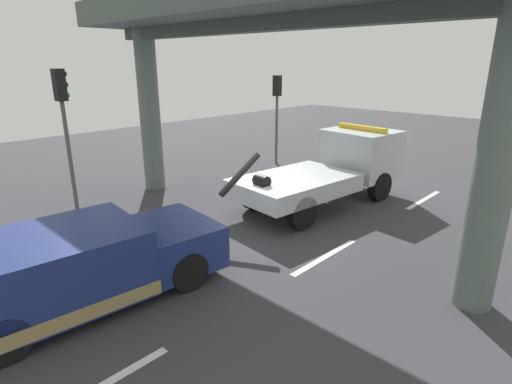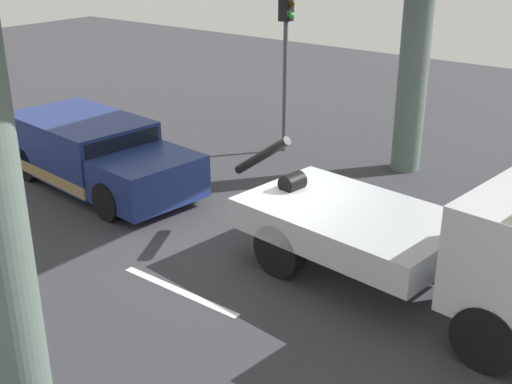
{
  "view_description": "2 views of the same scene",
  "coord_description": "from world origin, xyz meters",
  "px_view_note": "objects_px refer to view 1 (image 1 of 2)",
  "views": [
    {
      "loc": [
        -7.75,
        -7.41,
        4.62
      ],
      "look_at": [
        0.77,
        0.74,
        0.81
      ],
      "focal_mm": 28.47,
      "sensor_mm": 36.0,
      "label": 1
    },
    {
      "loc": [
        7.1,
        -9.35,
        5.88
      ],
      "look_at": [
        -0.43,
        0.33,
        0.86
      ],
      "focal_mm": 46.21,
      "sensor_mm": 36.0,
      "label": 2
    }
  ],
  "objects_px": {
    "towed_van_green": "(79,267)",
    "tow_truck_white": "(335,167)",
    "traffic_light_far": "(277,100)",
    "traffic_light_near": "(64,112)"
  },
  "relations": [
    {
      "from": "tow_truck_white",
      "to": "towed_van_green",
      "type": "relative_size",
      "value": 1.36
    },
    {
      "from": "traffic_light_near",
      "to": "traffic_light_far",
      "type": "xyz_separation_m",
      "value": [
        9.5,
        0.0,
        -0.28
      ]
    },
    {
      "from": "towed_van_green",
      "to": "tow_truck_white",
      "type": "bearing_deg",
      "value": -0.56
    },
    {
      "from": "towed_van_green",
      "to": "traffic_light_far",
      "type": "xyz_separation_m",
      "value": [
        11.53,
        4.9,
        2.16
      ]
    },
    {
      "from": "tow_truck_white",
      "to": "traffic_light_far",
      "type": "relative_size",
      "value": 1.82
    },
    {
      "from": "tow_truck_white",
      "to": "traffic_light_far",
      "type": "bearing_deg",
      "value": 61.42
    },
    {
      "from": "tow_truck_white",
      "to": "towed_van_green",
      "type": "bearing_deg",
      "value": 179.44
    },
    {
      "from": "tow_truck_white",
      "to": "traffic_light_near",
      "type": "relative_size",
      "value": 1.66
    },
    {
      "from": "traffic_light_near",
      "to": "traffic_light_far",
      "type": "distance_m",
      "value": 9.5
    },
    {
      "from": "towed_van_green",
      "to": "traffic_light_near",
      "type": "distance_m",
      "value": 5.84
    }
  ]
}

